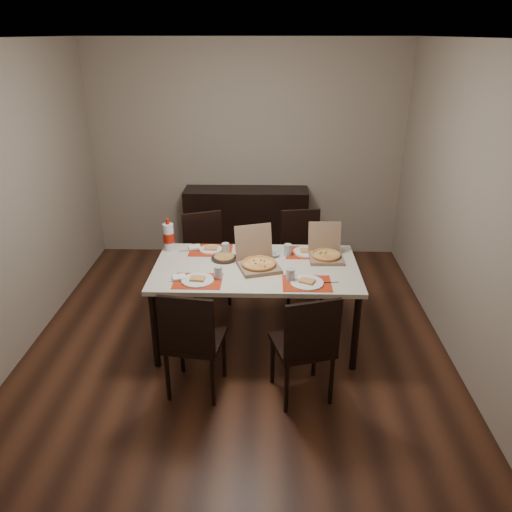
% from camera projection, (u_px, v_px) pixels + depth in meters
% --- Properties ---
extents(ground, '(3.80, 4.00, 0.02)m').
position_uv_depth(ground, '(239.00, 335.00, 4.77)').
color(ground, '#452315').
rests_on(ground, ground).
extents(room_walls, '(3.84, 4.02, 2.62)m').
position_uv_depth(room_walls, '(239.00, 143.00, 4.45)').
color(room_walls, gray).
rests_on(room_walls, ground).
extents(sideboard, '(1.50, 0.40, 0.90)m').
position_uv_depth(sideboard, '(246.00, 224.00, 6.21)').
color(sideboard, black).
rests_on(sideboard, ground).
extents(dining_table, '(1.80, 1.00, 0.75)m').
position_uv_depth(dining_table, '(256.00, 273.00, 4.43)').
color(dining_table, beige).
rests_on(dining_table, ground).
extents(chair_near_left, '(0.48, 0.48, 0.93)m').
position_uv_depth(chair_near_left, '(192.00, 339.00, 3.78)').
color(chair_near_left, black).
rests_on(chair_near_left, ground).
extents(chair_near_right, '(0.52, 0.52, 0.93)m').
position_uv_depth(chair_near_right, '(306.00, 344.00, 3.73)').
color(chair_near_right, black).
rests_on(chair_near_right, ground).
extents(chair_far_left, '(0.54, 0.54, 0.93)m').
position_uv_depth(chair_far_left, '(206.00, 254.00, 5.24)').
color(chair_far_left, black).
rests_on(chair_far_left, ground).
extents(chair_far_right, '(0.48, 0.48, 0.93)m').
position_uv_depth(chair_far_right, '(302.00, 251.00, 5.31)').
color(chair_far_right, black).
rests_on(chair_far_right, ground).
extents(setting_near_left, '(0.43, 0.30, 0.11)m').
position_uv_depth(setting_near_left, '(201.00, 278.00, 4.14)').
color(setting_near_left, red).
rests_on(setting_near_left, dining_table).
extents(setting_near_right, '(0.47, 0.30, 0.11)m').
position_uv_depth(setting_near_right, '(303.00, 281.00, 4.10)').
color(setting_near_right, red).
rests_on(setting_near_right, dining_table).
extents(setting_far_left, '(0.50, 0.30, 0.11)m').
position_uv_depth(setting_far_left, '(213.00, 249.00, 4.69)').
color(setting_far_left, red).
rests_on(setting_far_left, dining_table).
extents(setting_far_right, '(0.48, 0.30, 0.11)m').
position_uv_depth(setting_far_right, '(302.00, 251.00, 4.64)').
color(setting_far_right, red).
rests_on(setting_far_right, dining_table).
extents(napkin_loose, '(0.16, 0.16, 0.02)m').
position_uv_depth(napkin_loose, '(253.00, 272.00, 4.28)').
color(napkin_loose, white).
rests_on(napkin_loose, dining_table).
extents(pizza_box_center, '(0.43, 0.46, 0.34)m').
position_uv_depth(pizza_box_center, '(258.00, 261.00, 4.37)').
color(pizza_box_center, '#7E6049').
rests_on(pizza_box_center, dining_table).
extents(pizza_box_right, '(0.30, 0.34, 0.30)m').
position_uv_depth(pizza_box_right, '(325.00, 253.00, 4.54)').
color(pizza_box_right, '#7E6049').
rests_on(pizza_box_right, dining_table).
extents(faina_plate, '(0.24, 0.24, 0.03)m').
position_uv_depth(faina_plate, '(224.00, 258.00, 4.53)').
color(faina_plate, black).
rests_on(faina_plate, dining_table).
extents(dip_bowl, '(0.13, 0.13, 0.03)m').
position_uv_depth(dip_bowl, '(273.00, 255.00, 4.60)').
color(dip_bowl, white).
rests_on(dip_bowl, dining_table).
extents(soda_bottle, '(0.10, 0.10, 0.31)m').
position_uv_depth(soda_bottle, '(169.00, 237.00, 4.68)').
color(soda_bottle, silver).
rests_on(soda_bottle, dining_table).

